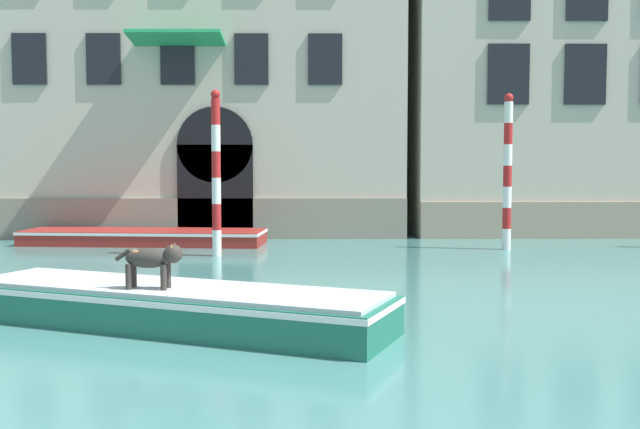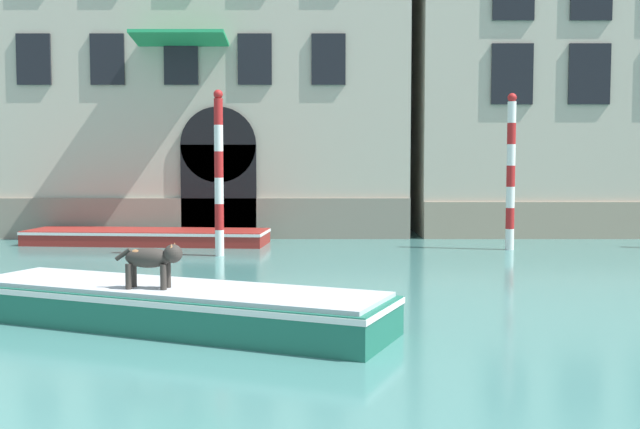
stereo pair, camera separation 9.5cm
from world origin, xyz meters
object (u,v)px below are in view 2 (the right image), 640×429
Objects in this scene: mooring_pole_0 at (509,171)px; mooring_pole_5 at (217,173)px; boat_foreground at (169,305)px; boat_moored_near_palazzo at (145,236)px; dog_on_deck at (151,259)px.

mooring_pole_5 is at bearing -170.31° from mooring_pole_0.
boat_moored_near_palazzo is at bearing 127.26° from boat_foreground.
mooring_pole_5 reaches higher than boat_moored_near_palazzo.
boat_foreground reaches higher than boat_moored_near_palazzo.
dog_on_deck is at bearing -107.54° from boat_foreground.
mooring_pole_0 is 1.01× the size of mooring_pole_5.
boat_foreground is at bearing -127.66° from mooring_pole_0.
boat_moored_near_palazzo is at bearing 172.11° from mooring_pole_0.
boat_foreground is 8.42m from mooring_pole_5.
boat_foreground is at bearing -70.14° from boat_moored_near_palazzo.
boat_foreground is 1.59× the size of mooring_pole_5.
boat_moored_near_palazzo is (-2.67, 11.20, -0.80)m from dog_on_deck.
boat_foreground is 12.19m from mooring_pole_0.
dog_on_deck is at bearing -127.73° from mooring_pole_0.
boat_foreground is 1.58× the size of mooring_pole_0.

